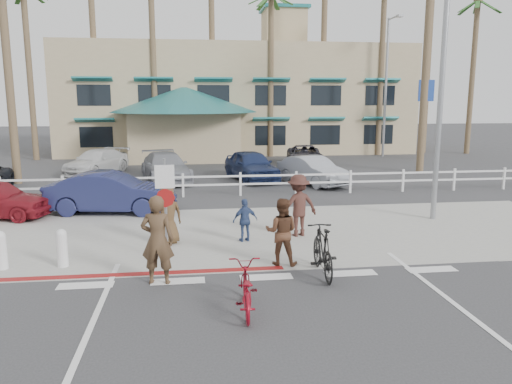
{
  "coord_description": "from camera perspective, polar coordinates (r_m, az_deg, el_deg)",
  "views": [
    {
      "loc": [
        -1.64,
        -10.15,
        4.02
      ],
      "look_at": [
        0.12,
        3.3,
        1.5
      ],
      "focal_mm": 35.0,
      "sensor_mm": 36.0,
      "label": 1
    }
  ],
  "objects": [
    {
      "name": "pedestrian_b",
      "position": [
        14.19,
        -10.05,
        -2.62
      ],
      "size": [
        0.94,
        0.77,
        1.67
      ],
      "primitive_type": "imported",
      "rotation": [
        0.0,
        0.0,
        3.48
      ],
      "color": "#4B351E",
      "rests_on": "ground"
    },
    {
      "name": "lot_car_1",
      "position": [
        25.23,
        -10.28,
        2.82
      ],
      "size": [
        3.0,
        5.19,
        1.41
      ],
      "primitive_type": "imported",
      "rotation": [
        0.0,
        0.0,
        0.22
      ],
      "color": "gray",
      "rests_on": "ground"
    },
    {
      "name": "rider_red",
      "position": [
        11.15,
        -11.19,
        -5.4
      ],
      "size": [
        0.79,
        0.58,
        2.0
      ],
      "primitive_type": "imported",
      "rotation": [
        0.0,
        0.0,
        2.99
      ],
      "color": "#4A3523",
      "rests_on": "ground"
    },
    {
      "name": "rider_black",
      "position": [
        12.26,
        2.93,
        -4.55
      ],
      "size": [
        0.96,
        0.84,
        1.67
      ],
      "primitive_type": "imported",
      "rotation": [
        0.0,
        0.0,
        2.85
      ],
      "color": "#4E2E1D",
      "rests_on": "ground"
    },
    {
      "name": "palm_3",
      "position": [
        35.35,
        -11.68,
        15.16
      ],
      "size": [
        4.0,
        4.0,
        14.0
      ],
      "primitive_type": null,
      "color": "#265621",
      "rests_on": "ground"
    },
    {
      "name": "streetlight_0",
      "position": [
        17.64,
        20.44,
        11.44
      ],
      "size": [
        0.6,
        2.0,
        9.0
      ],
      "primitive_type": null,
      "color": "gray",
      "rests_on": "ground"
    },
    {
      "name": "lot_car_5",
      "position": [
        30.83,
        5.61,
        4.16
      ],
      "size": [
        2.72,
        4.75,
        1.25
      ],
      "primitive_type": "imported",
      "rotation": [
        0.0,
        0.0,
        -0.15
      ],
      "color": "#33313C",
      "rests_on": "ground"
    },
    {
      "name": "pedestrian_a",
      "position": [
        14.83,
        4.86,
        -1.54
      ],
      "size": [
        1.33,
        0.95,
        1.86
      ],
      "primitive_type": "imported",
      "rotation": [
        0.0,
        0.0,
        3.38
      ],
      "color": "#40221C",
      "rests_on": "ground"
    },
    {
      "name": "ground",
      "position": [
        11.04,
        1.65,
        -10.84
      ],
      "size": [
        140.0,
        140.0,
        0.0
      ],
      "primitive_type": "plane",
      "color": "#333335"
    },
    {
      "name": "rail_fence",
      "position": [
        21.05,
        -1.52,
        0.9
      ],
      "size": [
        29.4,
        0.16,
        1.0
      ],
      "primitive_type": null,
      "color": "silver",
      "rests_on": "ground"
    },
    {
      "name": "sign_post",
      "position": [
        12.63,
        -10.29,
        -1.39
      ],
      "size": [
        0.5,
        0.1,
        2.9
      ],
      "primitive_type": null,
      "color": "gray",
      "rests_on": "ground"
    },
    {
      "name": "palm_10",
      "position": [
        26.57,
        -26.59,
        13.73
      ],
      "size": [
        4.0,
        4.0,
        12.0
      ],
      "primitive_type": null,
      "color": "#265621",
      "rests_on": "ground"
    },
    {
      "name": "palm_7",
      "position": [
        37.82,
        14.18,
        14.75
      ],
      "size": [
        4.0,
        4.0,
        14.0
      ],
      "primitive_type": null,
      "color": "#265621",
      "rests_on": "ground"
    },
    {
      "name": "bike_red",
      "position": [
        9.7,
        -1.2,
        -10.99
      ],
      "size": [
        0.73,
        1.81,
        0.93
      ],
      "primitive_type": "imported",
      "rotation": [
        0.0,
        0.0,
        3.08
      ],
      "color": "maroon",
      "rests_on": "ground"
    },
    {
      "name": "bollard_0",
      "position": [
        13.04,
        -21.28,
        -5.99
      ],
      "size": [
        0.26,
        0.26,
        0.95
      ],
      "primitive_type": null,
      "color": "silver",
      "rests_on": "ground"
    },
    {
      "name": "lot_car_2",
      "position": [
        25.1,
        -0.53,
        3.06
      ],
      "size": [
        2.74,
        4.72,
        1.51
      ],
      "primitive_type": "imported",
      "rotation": [
        0.0,
        0.0,
        0.23
      ],
      "color": "navy",
      "rests_on": "ground"
    },
    {
      "name": "lot_car_3",
      "position": [
        23.95,
        6.47,
        2.44
      ],
      "size": [
        2.95,
        4.33,
        1.35
      ],
      "primitive_type": "imported",
      "rotation": [
        0.0,
        0.0,
        0.41
      ],
      "color": "gray",
      "rests_on": "ground"
    },
    {
      "name": "lot_car_4",
      "position": [
        28.68,
        -17.76,
        3.3
      ],
      "size": [
        3.53,
        4.88,
        1.31
      ],
      "primitive_type": "imported",
      "rotation": [
        0.0,
        0.0,
        -0.42
      ],
      "color": "silver",
      "rests_on": "ground"
    },
    {
      "name": "palm_9",
      "position": [
        40.84,
        23.57,
        13.17
      ],
      "size": [
        4.0,
        4.0,
        13.0
      ],
      "primitive_type": null,
      "color": "#265621",
      "rests_on": "ground"
    },
    {
      "name": "palm_1",
      "position": [
        36.72,
        -24.55,
        13.49
      ],
      "size": [
        4.0,
        4.0,
        13.0
      ],
      "primitive_type": null,
      "color": "#265621",
      "rests_on": "ground"
    },
    {
      "name": "palm_8",
      "position": [
        40.37,
        19.15,
        14.92
      ],
      "size": [
        4.0,
        4.0,
        15.0
      ],
      "primitive_type": null,
      "color": "#265621",
      "rests_on": "ground"
    },
    {
      "name": "building",
      "position": [
        41.34,
        -2.47,
        12.79
      ],
      "size": [
        28.0,
        16.0,
        11.3
      ],
      "primitive_type": null,
      "color": "tan",
      "rests_on": "ground"
    },
    {
      "name": "palm_6",
      "position": [
        37.68,
        7.77,
        17.27
      ],
      "size": [
        4.0,
        4.0,
        17.0
      ],
      "primitive_type": null,
      "color": "#265621",
      "rests_on": "ground"
    },
    {
      "name": "palm_4",
      "position": [
        36.35,
        -5.04,
        15.99
      ],
      "size": [
        4.0,
        4.0,
        15.0
      ],
      "primitive_type": null,
      "color": "#265621",
      "rests_on": "ground"
    },
    {
      "name": "bollard_1",
      "position": [
        13.45,
        -27.11,
        -5.95
      ],
      "size": [
        0.26,
        0.26,
        0.95
      ],
      "primitive_type": null,
      "color": "silver",
      "rests_on": "ground"
    },
    {
      "name": "curb_red",
      "position": [
        12.11,
        -13.64,
        -9.12
      ],
      "size": [
        7.0,
        0.25,
        0.02
      ],
      "primitive_type": "cube",
      "color": "maroon",
      "rests_on": "ground"
    },
    {
      "name": "cross_street",
      "position": [
        19.14,
        -2.38,
        -1.59
      ],
      "size": [
        40.0,
        5.0,
        0.01
      ],
      "primitive_type": "cube",
      "color": "#333335",
      "rests_on": "ground"
    },
    {
      "name": "streetlight_1",
      "position": [
        36.78,
        14.6,
        11.34
      ],
      "size": [
        0.6,
        2.0,
        9.5
      ],
      "primitive_type": null,
      "color": "gray",
      "rests_on": "ground"
    },
    {
      "name": "palm_5",
      "position": [
        35.68,
        1.7,
        14.52
      ],
      "size": [
        4.0,
        4.0,
        13.0
      ],
      "primitive_type": null,
      "color": "#265621",
      "rests_on": "ground"
    },
    {
      "name": "bike_black",
      "position": [
        11.66,
        7.63,
        -6.67
      ],
      "size": [
        0.65,
        1.99,
        1.18
      ],
      "primitive_type": "imported",
      "rotation": [
        0.0,
        0.0,
        3.1
      ],
      "color": "black",
      "rests_on": "ground"
    },
    {
      "name": "car_white_sedan",
      "position": [
        18.58,
        -16.24,
        -0.07
      ],
      "size": [
        4.65,
        2.16,
        1.48
      ],
      "primitive_type": "imported",
      "rotation": [
        0.0,
        0.0,
        1.43
      ],
      "color": "#1B1F47",
      "rests_on": "ground"
    },
    {
      "name": "bike_path",
      "position": [
        9.23,
        3.68,
        -15.29
      ],
      "size": [
        12.0,
        16.0,
        0.01
      ],
      "primitive_type": "cube",
      "color": "#333335",
      "rests_on": "ground"
    },
    {
      "name": "palm_11",
      "position": [
        29.19,
        18.99,
        15.84
      ],
      "size": [
        4.0,
        4.0,
        14.0
      ],
      "primitive_type": null,
      "color": "#265621",
      "rests_on": "ground"
    },
    {
      "name": "pedestrian_child",
      "position": [
        14.25,
        -1.25,
        -3.25
      ],
      "size": [
        0.78,
        0.47,
        1.25
      ],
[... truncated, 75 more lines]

